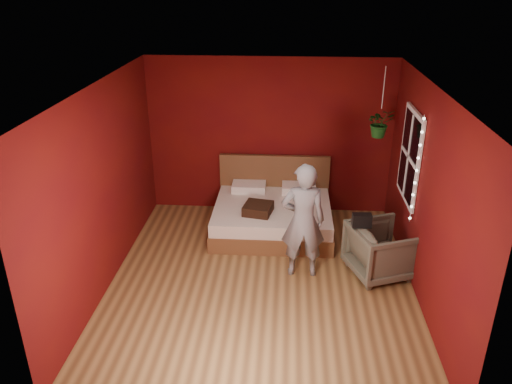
% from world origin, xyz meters
% --- Properties ---
extents(floor, '(4.50, 4.50, 0.00)m').
position_xyz_m(floor, '(0.00, 0.00, 0.00)').
color(floor, olive).
rests_on(floor, ground).
extents(room_walls, '(4.04, 4.54, 2.62)m').
position_xyz_m(room_walls, '(0.00, 0.00, 1.68)').
color(room_walls, '#5C0F09').
rests_on(room_walls, ground).
extents(window, '(0.05, 0.97, 1.27)m').
position_xyz_m(window, '(1.97, 0.90, 1.50)').
color(window, white).
rests_on(window, room_walls).
extents(fairy_lights, '(0.04, 0.04, 1.45)m').
position_xyz_m(fairy_lights, '(1.94, 0.37, 1.50)').
color(fairy_lights, silver).
rests_on(fairy_lights, room_walls).
extents(bed, '(1.83, 1.56, 1.01)m').
position_xyz_m(bed, '(0.09, 1.51, 0.26)').
color(bed, brown).
rests_on(bed, ground).
extents(person, '(0.60, 0.41, 1.61)m').
position_xyz_m(person, '(0.53, 0.24, 0.80)').
color(person, slate).
rests_on(person, ground).
extents(armchair, '(1.02, 1.01, 0.73)m').
position_xyz_m(armchair, '(1.60, 0.30, 0.36)').
color(armchair, '#575644').
rests_on(armchair, ground).
extents(handbag, '(0.25, 0.13, 0.18)m').
position_xyz_m(handbag, '(1.30, 0.29, 0.81)').
color(handbag, black).
rests_on(handbag, armchair).
extents(throw_pillow, '(0.47, 0.47, 0.14)m').
position_xyz_m(throw_pillow, '(-0.12, 1.12, 0.53)').
color(throw_pillow, black).
rests_on(throw_pillow, bed).
extents(hanging_plant, '(0.44, 0.40, 1.02)m').
position_xyz_m(hanging_plant, '(1.63, 1.49, 1.79)').
color(hanging_plant, silver).
rests_on(hanging_plant, room_walls).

